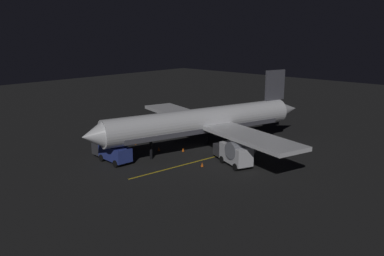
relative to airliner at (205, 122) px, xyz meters
name	(u,v)px	position (x,y,z in m)	size (l,w,h in m)	color
ground_plane	(202,151)	(0.16, 0.56, -4.03)	(180.00, 180.00, 0.20)	black
apron_guide_stripe	(198,161)	(-2.77, 4.56, -3.92)	(0.24, 20.53, 0.01)	gold
airliner	(205,122)	(0.00, 0.00, 0.00)	(32.41, 34.15, 10.43)	white
baggage_truck	(112,153)	(5.19, 12.01, -2.77)	(6.53, 2.61, 2.16)	navy
catering_truck	(233,154)	(-6.83, 2.58, -2.58)	(6.70, 4.31, 2.63)	silver
ground_crew_worker	(118,151)	(6.03, 10.49, -3.04)	(0.40, 0.40, 1.74)	black
traffic_cone_near_left	(183,150)	(1.53, 2.88, -3.68)	(0.50, 0.50, 0.55)	#EA590F
traffic_cone_near_right	(202,165)	(-4.59, 5.90, -3.68)	(0.50, 0.50, 0.55)	#EA590F
traffic_cone_under_wing	(135,143)	(9.09, 5.04, -3.68)	(0.50, 0.50, 0.55)	#EA590F
traffic_cone_far	(159,149)	(4.22, 4.93, -3.68)	(0.50, 0.50, 0.55)	#EA590F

